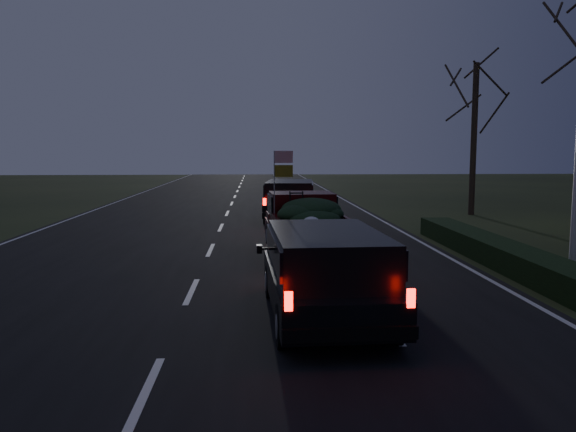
{
  "coord_description": "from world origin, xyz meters",
  "views": [
    {
      "loc": [
        1.38,
        -11.73,
        2.98
      ],
      "look_at": [
        2.21,
        2.71,
        1.3
      ],
      "focal_mm": 35.0,
      "sensor_mm": 36.0,
      "label": 1
    }
  ],
  "objects": [
    {
      "name": "pickup_truck",
      "position": [
        2.77,
        3.84,
        1.0
      ],
      "size": [
        2.22,
        5.18,
        2.67
      ],
      "rotation": [
        0.0,
        0.0,
        0.05
      ],
      "color": "#380709",
      "rests_on": "ground"
    },
    {
      "name": "rear_suv",
      "position": [
        2.58,
        -2.15,
        0.99
      ],
      "size": [
        2.23,
        4.62,
        1.31
      ],
      "rotation": [
        0.0,
        0.0,
        0.04
      ],
      "color": "black",
      "rests_on": "ground"
    },
    {
      "name": "ground",
      "position": [
        0.0,
        0.0,
        0.0
      ],
      "size": [
        120.0,
        120.0,
        0.0
      ],
      "primitive_type": "plane",
      "color": "black",
      "rests_on": "ground"
    },
    {
      "name": "road_asphalt",
      "position": [
        0.0,
        0.0,
        0.01
      ],
      "size": [
        14.0,
        120.0,
        0.02
      ],
      "primitive_type": "cube",
      "color": "black",
      "rests_on": "ground"
    },
    {
      "name": "bare_tree_far",
      "position": [
        11.5,
        14.0,
        5.23
      ],
      "size": [
        3.6,
        3.6,
        7.0
      ],
      "color": "black",
      "rests_on": "ground"
    },
    {
      "name": "hedge_row",
      "position": [
        7.8,
        3.0,
        0.3
      ],
      "size": [
        1.0,
        10.0,
        0.6
      ],
      "primitive_type": "cube",
      "color": "black",
      "rests_on": "ground"
    },
    {
      "name": "lead_suv",
      "position": [
        2.84,
        12.27,
        1.05
      ],
      "size": [
        2.48,
        5.0,
        1.39
      ],
      "rotation": [
        0.0,
        0.0,
        -0.1
      ],
      "color": "black",
      "rests_on": "ground"
    }
  ]
}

